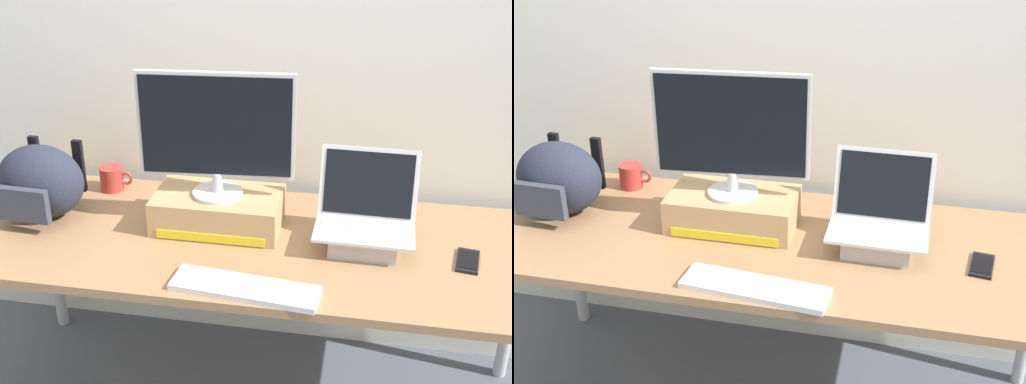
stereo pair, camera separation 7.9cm
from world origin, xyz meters
The scene contains 10 objects.
back_wall centered at (0.00, 0.49, 1.30)m, with size 7.00×0.10×2.60m, color silver.
desk centered at (0.00, 0.00, 0.66)m, with size 2.02×0.77×0.72m.
toner_box_yellow centered at (-0.15, 0.07, 0.78)m, with size 0.44×0.26×0.12m.
desktop_monitor centered at (-0.15, 0.07, 1.08)m, with size 0.53×0.18×0.44m.
open_laptop centered at (0.36, 0.03, 0.79)m, with size 0.33×0.25×0.31m.
external_keyboard centered at (0.02, -0.31, 0.73)m, with size 0.46×0.17×0.02m.
messenger_backpack centered at (-0.79, 0.03, 0.86)m, with size 0.33×0.30×0.27m.
coffee_mug centered at (-0.62, 0.28, 0.77)m, with size 0.13×0.09×0.10m.
cell_phone centered at (0.70, -0.02, 0.73)m, with size 0.09×0.15×0.01m.
plush_toy centered at (-0.86, 0.31, 0.78)m, with size 0.11×0.11×0.11m.
Camera 2 is at (0.44, -1.95, 1.89)m, focal length 47.47 mm.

